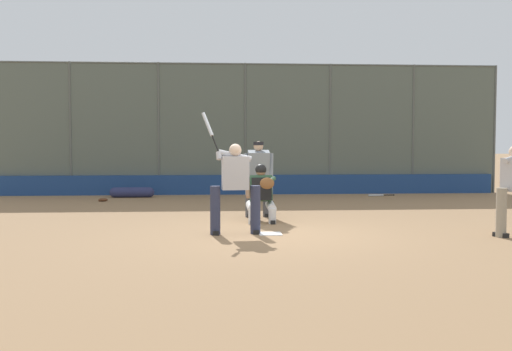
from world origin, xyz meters
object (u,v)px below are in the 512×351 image
batter_at_plate (235,185)px  equipment_bag_dugout_side (132,192)px  umpire_home (258,176)px  catcher_behind_plate (261,192)px  spare_bat_near_backstop (271,201)px  fielding_glove_on_dirt (103,200)px  spare_bat_by_padding (378,195)px

batter_at_plate → equipment_bag_dugout_side: batter_at_plate is taller
umpire_home → catcher_behind_plate: bearing=87.4°
umpire_home → equipment_bag_dugout_side: size_ratio=1.25×
catcher_behind_plate → equipment_bag_dugout_side: 7.21m
spare_bat_near_backstop → fielding_glove_on_dirt: 4.94m
spare_bat_by_padding → fielding_glove_on_dirt: fielding_glove_on_dirt is taller
catcher_behind_plate → fielding_glove_on_dirt: bearing=-51.7°
catcher_behind_plate → fielding_glove_on_dirt: catcher_behind_plate is taller
batter_at_plate → catcher_behind_plate: batter_at_plate is taller
catcher_behind_plate → umpire_home: 1.03m
batter_at_plate → spare_bat_near_backstop: bearing=-106.6°
batter_at_plate → fielding_glove_on_dirt: size_ratio=8.52×
fielding_glove_on_dirt → equipment_bag_dugout_side: (-0.68, -1.25, 0.11)m
spare_bat_near_backstop → equipment_bag_dugout_side: equipment_bag_dugout_side is taller
fielding_glove_on_dirt → equipment_bag_dugout_side: equipment_bag_dugout_side is taller
batter_at_plate → equipment_bag_dugout_side: bearing=-73.8°
batter_at_plate → spare_bat_by_padding: batter_at_plate is taller
spare_bat_near_backstop → catcher_behind_plate: bearing=-10.8°
umpire_home → spare_bat_near_backstop: bearing=-102.4°
spare_bat_near_backstop → spare_bat_by_padding: 3.97m
fielding_glove_on_dirt → equipment_bag_dugout_side: bearing=-118.5°
equipment_bag_dugout_side → umpire_home: bearing=124.4°
equipment_bag_dugout_side → fielding_glove_on_dirt: bearing=61.5°
spare_bat_near_backstop → fielding_glove_on_dirt: (4.91, -0.57, 0.02)m
batter_at_plate → equipment_bag_dugout_side: (2.96, -7.79, -0.77)m
umpire_home → spare_bat_near_backstop: (-0.63, -3.43, -0.91)m
catcher_behind_plate → equipment_bag_dugout_side: (3.58, -6.24, -0.49)m
fielding_glove_on_dirt → spare_bat_by_padding: bearing=-172.7°
equipment_bag_dugout_side → spare_bat_by_padding: bearing=178.9°
catcher_behind_plate → spare_bat_by_padding: size_ratio=1.42×
spare_bat_by_padding → fielding_glove_on_dirt: bearing=-0.8°
umpire_home → fielding_glove_on_dirt: (4.27, -4.00, -0.90)m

